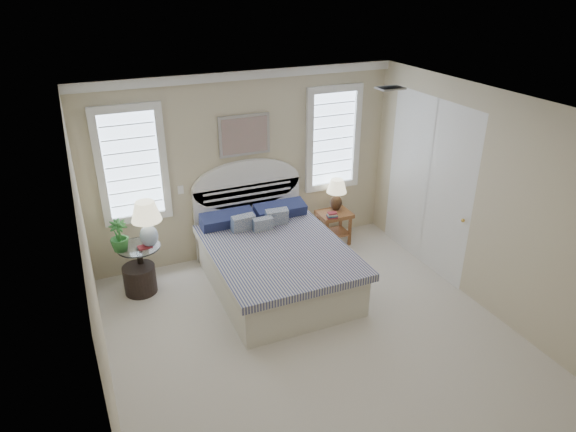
# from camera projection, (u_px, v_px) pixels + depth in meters

# --- Properties ---
(floor) EXTENTS (4.50, 5.00, 0.01)m
(floor) POSITION_uv_depth(u_px,v_px,m) (321.00, 347.00, 5.85)
(floor) COLOR beige
(floor) RESTS_ON ground
(ceiling) EXTENTS (4.50, 5.00, 0.01)m
(ceiling) POSITION_uv_depth(u_px,v_px,m) (329.00, 113.00, 4.69)
(ceiling) COLOR silver
(ceiling) RESTS_ON wall_back
(wall_back) EXTENTS (4.50, 0.02, 2.70)m
(wall_back) POSITION_uv_depth(u_px,v_px,m) (245.00, 166.00, 7.34)
(wall_back) COLOR beige
(wall_back) RESTS_ON floor
(wall_left) EXTENTS (0.02, 5.00, 2.70)m
(wall_left) POSITION_uv_depth(u_px,v_px,m) (94.00, 291.00, 4.46)
(wall_left) COLOR beige
(wall_left) RESTS_ON floor
(wall_right) EXTENTS (0.02, 5.00, 2.70)m
(wall_right) POSITION_uv_depth(u_px,v_px,m) (494.00, 207.00, 6.08)
(wall_right) COLOR beige
(wall_right) RESTS_ON floor
(crown_molding) EXTENTS (4.50, 0.08, 0.12)m
(crown_molding) POSITION_uv_depth(u_px,v_px,m) (242.00, 75.00, 6.76)
(crown_molding) COLOR white
(crown_molding) RESTS_ON wall_back
(hvac_vent) EXTENTS (0.30, 0.20, 0.02)m
(hvac_vent) POSITION_uv_depth(u_px,v_px,m) (390.00, 88.00, 5.80)
(hvac_vent) COLOR #B2B2B2
(hvac_vent) RESTS_ON ceiling
(switch_plate) EXTENTS (0.08, 0.01, 0.12)m
(switch_plate) POSITION_uv_depth(u_px,v_px,m) (181.00, 190.00, 7.08)
(switch_plate) COLOR white
(switch_plate) RESTS_ON wall_back
(window_left) EXTENTS (0.90, 0.06, 1.60)m
(window_left) POSITION_uv_depth(u_px,v_px,m) (132.00, 165.00, 6.66)
(window_left) COLOR #C9E1FF
(window_left) RESTS_ON wall_back
(window_right) EXTENTS (0.90, 0.06, 1.60)m
(window_right) POSITION_uv_depth(u_px,v_px,m) (333.00, 139.00, 7.72)
(window_right) COLOR #C9E1FF
(window_right) RESTS_ON wall_back
(painting) EXTENTS (0.74, 0.04, 0.58)m
(painting) POSITION_uv_depth(u_px,v_px,m) (245.00, 135.00, 7.11)
(painting) COLOR silver
(painting) RESTS_ON wall_back
(closet_door) EXTENTS (0.02, 1.80, 2.40)m
(closet_door) POSITION_uv_depth(u_px,v_px,m) (428.00, 184.00, 7.13)
(closet_door) COLOR white
(closet_door) RESTS_ON floor
(bed) EXTENTS (1.72, 2.28, 1.47)m
(bed) POSITION_uv_depth(u_px,v_px,m) (273.00, 258.00, 6.89)
(bed) COLOR beige
(bed) RESTS_ON floor
(side_table_left) EXTENTS (0.56, 0.56, 0.63)m
(side_table_left) POSITION_uv_depth(u_px,v_px,m) (141.00, 263.00, 6.79)
(side_table_left) COLOR black
(side_table_left) RESTS_ON floor
(nightstand_right) EXTENTS (0.50, 0.40, 0.53)m
(nightstand_right) POSITION_uv_depth(u_px,v_px,m) (334.00, 221.00, 7.93)
(nightstand_right) COLOR #986031
(nightstand_right) RESTS_ON floor
(floor_pot) EXTENTS (0.49, 0.49, 0.38)m
(floor_pot) POSITION_uv_depth(u_px,v_px,m) (140.00, 279.00, 6.79)
(floor_pot) COLOR black
(floor_pot) RESTS_ON floor
(lamp_left) EXTENTS (0.46, 0.46, 0.63)m
(lamp_left) POSITION_uv_depth(u_px,v_px,m) (147.00, 219.00, 6.55)
(lamp_left) COLOR white
(lamp_left) RESTS_ON side_table_left
(lamp_right) EXTENTS (0.37, 0.37, 0.50)m
(lamp_right) POSITION_uv_depth(u_px,v_px,m) (337.00, 191.00, 7.85)
(lamp_right) COLOR black
(lamp_right) RESTS_ON nightstand_right
(potted_plant) EXTENTS (0.29, 0.29, 0.42)m
(potted_plant) POSITION_uv_depth(u_px,v_px,m) (119.00, 236.00, 6.50)
(potted_plant) COLOR #326528
(potted_plant) RESTS_ON side_table_left
(books_left) EXTENTS (0.19, 0.14, 0.02)m
(books_left) POSITION_uv_depth(u_px,v_px,m) (145.00, 247.00, 6.65)
(books_left) COLOR maroon
(books_left) RESTS_ON side_table_left
(books_right) EXTENTS (0.18, 0.15, 0.09)m
(books_right) POSITION_uv_depth(u_px,v_px,m) (332.00, 215.00, 7.69)
(books_right) COLOR maroon
(books_right) RESTS_ON nightstand_right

